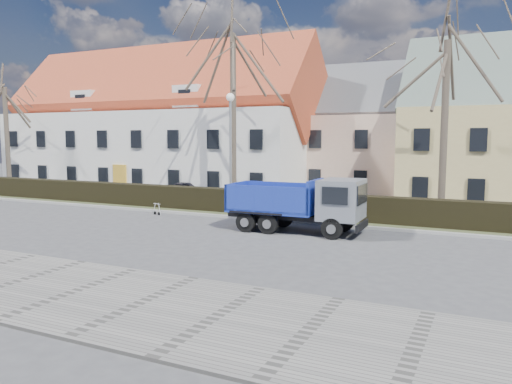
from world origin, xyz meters
The scene contains 14 objects.
ground centered at (0.00, 0.00, 0.00)m, with size 120.00×120.00×0.00m, color #474649.
sidewalk_near centered at (0.00, -8.50, 0.04)m, with size 80.00×5.00×0.08m, color gray.
curb_far centered at (0.00, 4.60, 0.06)m, with size 80.00×0.30×0.12m, color gray.
grass_strip centered at (0.00, 6.20, 0.05)m, with size 80.00×3.00×0.10m, color #3A4225.
hedge centered at (0.00, 6.00, 0.65)m, with size 60.00×0.90×1.30m, color black.
building_white centered at (-13.00, 16.00, 4.75)m, with size 26.80×10.80×9.50m, color silver, non-canonical shape.
building_pink centered at (4.00, 20.00, 4.00)m, with size 10.80×8.80×8.00m, color beige, non-canonical shape.
tree_0 centered at (-22.00, 8.50, 4.95)m, with size 7.20×7.20×9.90m, color #4A3F33, non-canonical shape.
tree_1 centered at (-2.00, 8.50, 6.33)m, with size 9.20×9.20×12.65m, color #4A3F33, non-canonical shape.
tree_2 centered at (10.00, 8.50, 5.50)m, with size 8.00×8.00×11.00m, color #4A3F33, non-canonical shape.
dump_truck centered at (4.20, 2.42, 1.26)m, with size 6.32×2.35×2.53m, color navy, non-canonical shape.
streetlight centered at (-1.38, 7.00, 3.41)m, with size 0.53×0.53×6.82m, color #9F9FA1, non-canonical shape.
cart_frame centered at (-4.44, 3.79, 0.36)m, with size 0.78×0.45×0.71m, color silver, non-canonical shape.
parked_car_a centered at (-6.98, 11.14, 0.58)m, with size 1.38×3.43×1.17m, color #22212A.
Camera 1 is at (12.38, -18.29, 4.24)m, focal length 35.00 mm.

